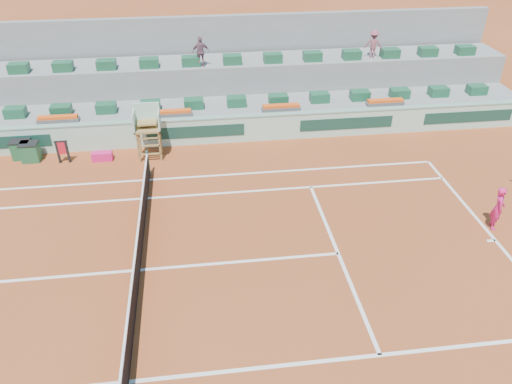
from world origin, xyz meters
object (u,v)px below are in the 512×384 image
at_px(umpire_chair, 147,124).
at_px(drink_cooler_a, 30,152).
at_px(tennis_player, 498,208).
at_px(player_bag, 102,156).

xyz_separation_m(umpire_chair, drink_cooler_a, (-5.09, 0.27, -1.12)).
distance_m(umpire_chair, tennis_player, 13.95).
bearing_deg(player_bag, tennis_player, -25.09).
relative_size(player_bag, tennis_player, 0.38).
relative_size(umpire_chair, drink_cooler_a, 2.86).
height_order(player_bag, tennis_player, tennis_player).
relative_size(player_bag, umpire_chair, 0.36).
bearing_deg(drink_cooler_a, player_bag, -6.66).
distance_m(player_bag, drink_cooler_a, 3.05).
bearing_deg(tennis_player, drink_cooler_a, 157.86).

